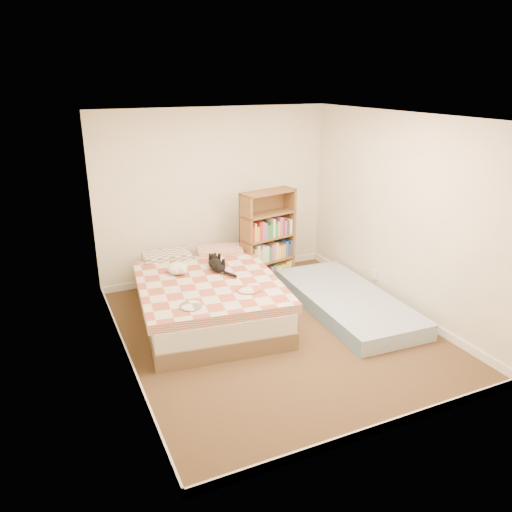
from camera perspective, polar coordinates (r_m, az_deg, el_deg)
name	(u,v)px	position (r m, az deg, el deg)	size (l,w,h in m)	color
room	(277,237)	(5.60, 2.41, 2.22)	(3.51, 4.01, 2.51)	#44301D
bed	(206,295)	(6.37, -5.73, -4.48)	(1.88, 2.45, 0.61)	brown
bookshelf	(267,248)	(7.30, 1.27, 0.90)	(0.89, 0.45, 1.38)	brown
floor_mattress	(346,301)	(6.69, 10.30, -5.11)	(1.03, 2.29, 0.21)	#6889AD
black_cat	(216,264)	(6.44, -4.58, -0.91)	(0.26, 0.68, 0.15)	black
white_dog	(178,268)	(6.35, -8.86, -1.39)	(0.36, 0.38, 0.14)	white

